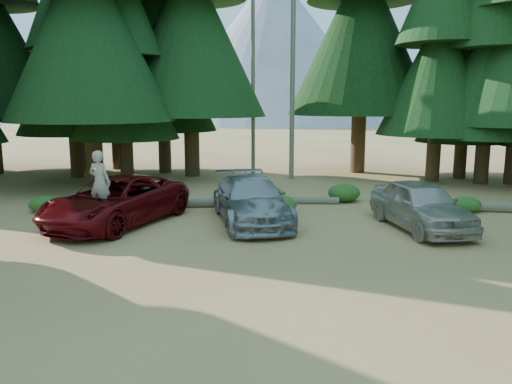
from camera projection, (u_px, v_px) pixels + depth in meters
ground at (279, 275)px, 11.17m from camera, size 160.00×160.00×0.00m
forest_belt_north at (275, 177)px, 25.92m from camera, size 36.00×7.00×22.00m
snag_front at (293, 57)px, 24.35m from camera, size 0.24×0.24×12.00m
snag_back at (253, 80)px, 26.06m from camera, size 0.20×0.20×10.00m
mountain_peak at (260, 56)px, 95.81m from camera, size 48.00×50.00×28.00m
red_pickup at (116, 201)px, 15.76m from camera, size 4.26×5.96×1.51m
silver_minivan_center at (251, 200)px, 16.03m from camera, size 3.15×5.38×1.46m
silver_minivan_right at (421, 205)px, 15.18m from camera, size 2.65×4.64×1.49m
frisbee_player at (100, 182)px, 14.67m from camera, size 0.79×0.63×1.87m
log_left at (206, 203)px, 18.45m from camera, size 4.60×0.88×0.33m
log_mid at (297, 200)px, 19.05m from camera, size 3.20×0.27×0.26m
log_right at (453, 206)px, 17.82m from camera, size 5.62×0.91×0.36m
shrub_far_left at (44, 204)px, 17.64m from camera, size 1.03×1.03×0.56m
shrub_left at (147, 200)px, 18.39m from camera, size 0.96×0.96×0.53m
shrub_center_left at (280, 205)px, 17.25m from camera, size 1.20×1.20×0.66m
shrub_center_right at (267, 194)px, 19.43m from camera, size 1.17×1.17×0.64m
shrub_right at (344, 193)px, 19.50m from camera, size 1.25×1.25×0.69m
shrub_far_right at (466, 204)px, 17.63m from camera, size 0.99×0.99×0.54m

